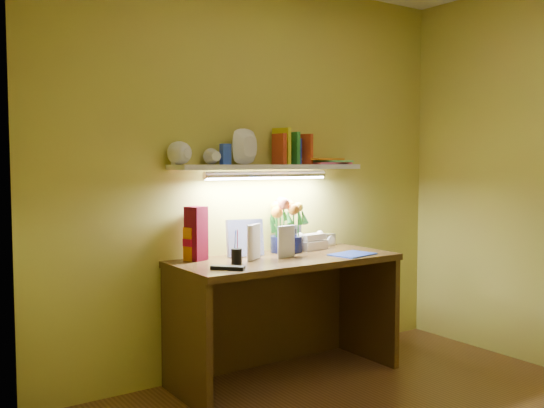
% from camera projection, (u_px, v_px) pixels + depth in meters
% --- Properties ---
extents(desk, '(1.40, 0.60, 0.75)m').
position_uv_depth(desk, '(286.00, 318.00, 3.72)').
color(desk, '#38230F').
rests_on(desk, ground).
extents(flower_bouquet, '(0.30, 0.30, 0.36)m').
position_uv_depth(flower_bouquet, '(286.00, 224.00, 3.90)').
color(flower_bouquet, '#0B103A').
rests_on(flower_bouquet, desk).
extents(telephone, '(0.22, 0.18, 0.12)m').
position_uv_depth(telephone, '(310.00, 240.00, 4.02)').
color(telephone, '#F4E1CA').
rests_on(telephone, desk).
extents(desk_clock, '(0.08, 0.04, 0.08)m').
position_uv_depth(desk_clock, '(329.00, 240.00, 4.20)').
color(desk_clock, silver).
rests_on(desk_clock, desk).
extents(whisky_bottle, '(0.08, 0.08, 0.25)m').
position_uv_depth(whisky_bottle, '(191.00, 239.00, 3.57)').
color(whisky_bottle, '#C06107').
rests_on(whisky_bottle, desk).
extents(whisky_box, '(0.13, 0.13, 0.32)m').
position_uv_depth(whisky_box, '(196.00, 233.00, 3.57)').
color(whisky_box, '#560515').
rests_on(whisky_box, desk).
extents(pen_cup, '(0.07, 0.07, 0.15)m').
position_uv_depth(pen_cup, '(237.00, 251.00, 3.44)').
color(pen_cup, black).
rests_on(pen_cup, desk).
extents(art_card, '(0.23, 0.09, 0.23)m').
position_uv_depth(art_card, '(245.00, 238.00, 3.73)').
color(art_card, silver).
rests_on(art_card, desk).
extents(tv_remote, '(0.16, 0.17, 0.02)m').
position_uv_depth(tv_remote, '(228.00, 268.00, 3.27)').
color(tv_remote, black).
rests_on(tv_remote, desk).
extents(blue_folder, '(0.30, 0.25, 0.01)m').
position_uv_depth(blue_folder, '(352.00, 254.00, 3.79)').
color(blue_folder, blue).
rests_on(blue_folder, desk).
extents(desk_book_a, '(0.15, 0.10, 0.21)m').
position_uv_depth(desk_book_a, '(248.00, 244.00, 3.51)').
color(desk_book_a, silver).
rests_on(desk_book_a, desk).
extents(desk_book_b, '(0.14, 0.04, 0.20)m').
position_uv_depth(desk_book_b, '(278.00, 243.00, 3.62)').
color(desk_book_b, silver).
rests_on(desk_book_b, desk).
extents(wall_shelf, '(1.33, 0.35, 0.26)m').
position_uv_depth(wall_shelf, '(269.00, 161.00, 3.80)').
color(wall_shelf, silver).
rests_on(wall_shelf, ground).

